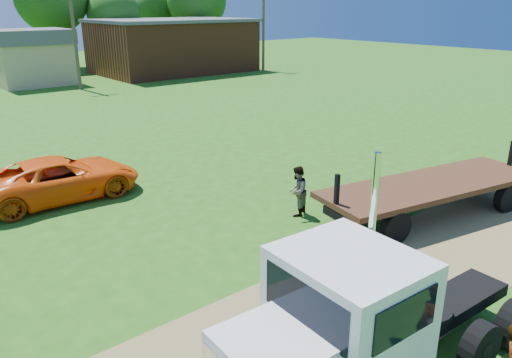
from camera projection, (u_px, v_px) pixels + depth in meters
ground at (379, 288)px, 12.51m from camera, size 140.00×140.00×0.00m
dirt_track at (379, 288)px, 12.51m from camera, size 120.00×4.20×0.01m
white_semi_tractor at (350, 329)px, 8.53m from camera, size 7.25×2.75×4.33m
orange_pickup at (60, 178)px, 18.03m from camera, size 5.67×2.80×1.55m
flatbed_trailer at (431, 190)px, 16.61m from camera, size 8.39×3.96×2.07m
spectator_b at (297, 191)px, 16.58m from camera, size 1.03×0.95×1.70m
brick_building at (173, 46)px, 51.51m from camera, size 15.40×10.40×5.30m
tan_shed at (33, 57)px, 43.17m from camera, size 6.20×5.40×4.70m
utility_poles at (74, 31)px, 39.98m from camera, size 42.20×0.28×9.00m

